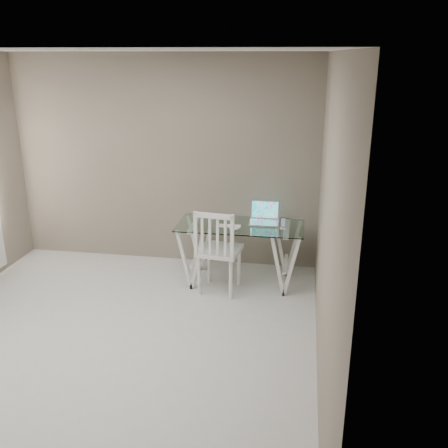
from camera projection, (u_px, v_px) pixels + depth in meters
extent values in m
plane|color=beige|center=(106.00, 348.00, 4.79)|extent=(4.50, 4.50, 0.00)
cube|color=white|center=(79.00, 50.00, 3.91)|extent=(4.00, 4.50, 0.02)
cube|color=#74695B|center=(164.00, 162.00, 6.45)|extent=(4.00, 0.02, 2.70)
cube|color=#74695B|center=(327.00, 226.00, 4.04)|extent=(0.02, 4.50, 2.70)
cube|color=silver|center=(241.00, 225.00, 5.93)|extent=(1.50, 0.70, 0.01)
cube|color=silver|center=(196.00, 252.00, 6.13)|extent=(0.24, 0.62, 0.72)
cube|color=silver|center=(286.00, 258.00, 5.97)|extent=(0.24, 0.62, 0.72)
cube|color=white|center=(219.00, 251.00, 5.80)|extent=(0.52, 0.52, 0.04)
cylinder|color=white|center=(199.00, 276.00, 5.77)|extent=(0.04, 0.04, 0.48)
cylinder|color=white|center=(231.00, 280.00, 5.67)|extent=(0.04, 0.04, 0.48)
cylinder|color=white|center=(209.00, 263.00, 6.11)|extent=(0.04, 0.04, 0.48)
cylinder|color=white|center=(239.00, 267.00, 6.01)|extent=(0.04, 0.04, 0.48)
cube|color=white|center=(214.00, 236.00, 5.52)|extent=(0.47, 0.09, 0.52)
cube|color=silver|center=(264.00, 223.00, 5.97)|extent=(0.35, 0.24, 0.02)
cube|color=#19D899|center=(265.00, 210.00, 6.06)|extent=(0.35, 0.05, 0.23)
cube|color=silver|center=(229.00, 226.00, 5.87)|extent=(0.30, 0.13, 0.01)
ellipsoid|color=white|center=(234.00, 229.00, 5.74)|extent=(0.11, 0.06, 0.03)
cube|color=white|center=(283.00, 228.00, 5.80)|extent=(0.07, 0.07, 0.02)
cube|color=black|center=(283.00, 222.00, 5.78)|extent=(0.06, 0.03, 0.11)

